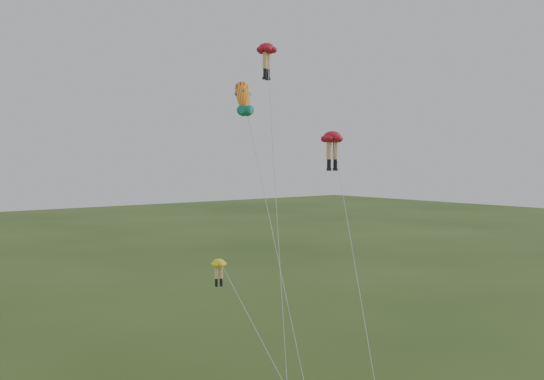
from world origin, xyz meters
TOP-DOWN VIEW (x-y plane):
  - legs_kite_red_high at (3.07, 8.04)m, footprint 6.32×9.71m
  - legs_kite_red_mid at (7.70, 6.61)m, footprint 6.67×10.64m
  - legs_kite_yellow at (-2.90, 4.37)m, footprint 1.16×9.60m
  - fish_kite at (-0.30, 6.02)m, footprint 2.42×8.85m

SIDE VIEW (x-z plane):
  - legs_kite_yellow at x=-2.90m, z-range 3.48..12.00m
  - legs_kite_red_mid at x=7.70m, z-range 7.23..23.26m
  - fish_kite at x=-0.30m, z-range 8.20..27.29m
  - legs_kite_red_high at x=3.07m, z-range 9.93..31.64m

